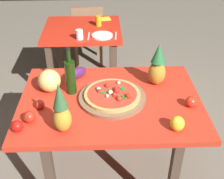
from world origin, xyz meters
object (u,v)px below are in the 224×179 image
Objects in this scene: napkin_folded at (104,19)px; melon at (49,81)px; dining_chair at (87,32)px; pineapple_left at (61,110)px; fork_utensil at (89,36)px; display_table at (110,109)px; bell_pepper at (177,124)px; pizza_board at (112,98)px; tomato_at_corner at (17,126)px; eggplant at (76,74)px; pizza at (113,95)px; pineapple_right at (157,66)px; background_table at (83,39)px; drinking_glass_juice at (99,21)px; tomato_beside_pepper at (40,104)px; tomato_near_board at (30,117)px; wine_bottle at (70,76)px; knife_utensil at (116,36)px; dinner_plate at (102,36)px; tomato_by_bottle at (191,102)px; drinking_glass_water at (80,35)px.

melon is at bearing -106.13° from napkin_folded.
pineapple_left reaches higher than dining_chair.
fork_utensil is at bearing 86.25° from dining_chair.
bell_pepper reaches higher than display_table.
tomato_at_corner is (-0.60, -0.31, 0.02)m from pizza_board.
tomato_at_corner is 2.02m from napkin_folded.
dining_chair is 4.25× the size of eggplant.
dining_chair is at bearing 97.42° from pizza.
pizza_board is 1.43× the size of pineapple_right.
pineapple_right reaches higher than tomato_at_corner.
background_table is 2.45× the size of pineapple_left.
pizza_board is 4.22× the size of drinking_glass_juice.
tomato_beside_pepper is (-0.50, -0.09, 0.02)m from pizza_board.
fork_utensil is at bearing 75.93° from tomato_near_board.
wine_bottle is 2.15× the size of melon.
napkin_folded is (0.07, 0.21, -0.05)m from drinking_glass_juice.
pizza is 1.14m from fork_utensil.
eggplant is 1.13m from drinking_glass_juice.
bell_pepper is 0.56× the size of knife_utensil.
tomato_beside_pepper is (-0.20, -0.19, -0.11)m from wine_bottle.
fork_utensil is at bearing 84.56° from eggplant.
bell_pepper is at bearing -72.89° from dinner_plate.
pizza_board is 4.76× the size of bell_pepper.
tomato_at_corner reaches higher than fork_utensil.
napkin_folded is (-0.03, 1.62, -0.04)m from pizza.
dining_chair is 0.67m from drinking_glass_juice.
pizza is 0.46m from pineapple_left.
pizza reaches higher than background_table.
display_table is at bearing 23.74° from tomato_near_board.
bell_pepper is at bearing -15.82° from tomato_beside_pepper.
knife_utensil is 1.29× the size of napkin_folded.
knife_utensil reaches higher than display_table.
dining_chair is (0.02, 0.61, -0.16)m from background_table.
tomato_by_bottle is (0.19, -0.30, -0.11)m from pineapple_right.
display_table is at bearing -19.25° from wine_bottle.
background_table is 7.47× the size of drinking_glass_juice.
wine_bottle is 4.83× the size of tomato_at_corner.
drinking_glass_water is at bearing 126.45° from pineapple_right.
drinking_glass_water is (-0.29, 1.06, 0.01)m from pizza.
melon is 1.13m from knife_utensil.
eggplant reaches higher than tomato_at_corner.
drinking_glass_juice is at bearing 18.97° from background_table.
tomato_beside_pepper is at bearing -170.24° from pizza_board.
melon is at bearing 77.47° from tomato_near_board.
eggplant is 0.44m from tomato_beside_pepper.
melon is 1.55m from napkin_folded.
melon is 0.76× the size of dinner_plate.
pizza_board is 0.55m from tomato_by_bottle.
pizza_board is at bearing 168.98° from tomato_by_bottle.
pizza_board is 6.41× the size of tomato_at_corner.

